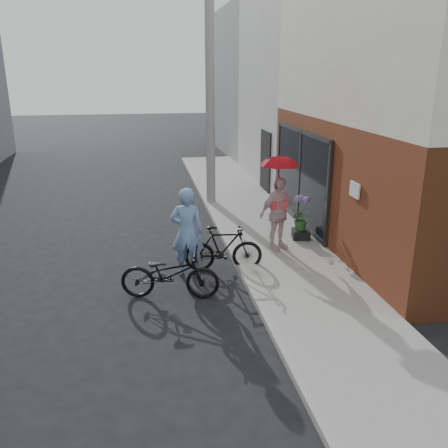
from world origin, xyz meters
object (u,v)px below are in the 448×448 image
object	(u,v)px
planter	(301,234)
kimono_woman	(278,213)
utility_pole	(210,91)
bike_right	(223,248)
officer	(187,232)
bike_left	(170,274)

from	to	relation	value
planter	kimono_woman	bearing A→B (deg)	-144.17
utility_pole	bike_right	size ratio (longest dim) A/B	4.22
officer	kimono_woman	xyz separation A→B (m)	(2.17, 0.88, 0.03)
bike_right	planter	bearing A→B (deg)	-52.90
kimono_woman	bike_left	bearing A→B (deg)	-167.95
officer	utility_pole	bearing A→B (deg)	-88.47
utility_pole	kimono_woman	size ratio (longest dim) A/B	4.11
bike_right	planter	distance (m)	2.57
kimono_woman	planter	bearing A→B (deg)	12.23
utility_pole	kimono_woman	xyz separation A→B (m)	(0.90, -4.40, -2.53)
bike_right	kimono_woman	xyz separation A→B (m)	(1.40, 0.77, 0.47)
utility_pole	officer	size ratio (longest dim) A/B	3.71
kimono_woman	officer	bearing A→B (deg)	178.53
planter	bike_left	bearing A→B (deg)	-144.30
bike_left	kimono_woman	distance (m)	3.24
officer	bike_right	distance (m)	0.90
kimono_woman	planter	size ratio (longest dim) A/B	4.06
officer	kimono_woman	bearing A→B (deg)	-142.81
officer	bike_left	distance (m)	1.17
officer	planter	bearing A→B (deg)	-138.83
bike_left	bike_right	size ratio (longest dim) A/B	1.12
bike_right	planter	size ratio (longest dim) A/B	3.96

